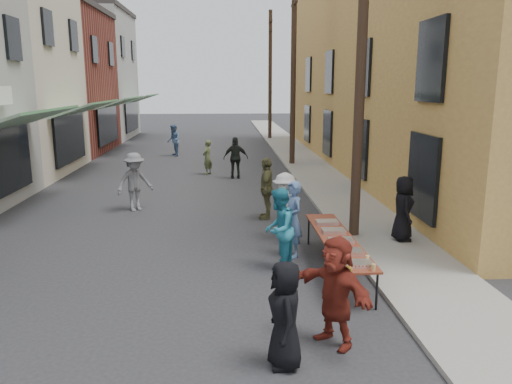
{
  "coord_description": "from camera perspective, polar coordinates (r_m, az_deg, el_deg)",
  "views": [
    {
      "loc": [
        0.94,
        -9.32,
        3.93
      ],
      "look_at": [
        1.72,
        2.81,
        1.3
      ],
      "focal_mm": 35.0,
      "sensor_mm": 36.0,
      "label": 1
    }
  ],
  "objects": [
    {
      "name": "guest_front_c",
      "position": [
        10.7,
        2.61,
        -4.27
      ],
      "size": [
        0.96,
        1.07,
        1.8
      ],
      "primitive_type": "imported",
      "rotation": [
        0.0,
        0.0,
        -1.96
      ],
      "color": "teal",
      "rests_on": "ground"
    },
    {
      "name": "ground",
      "position": [
        10.16,
        -8.87,
        -10.71
      ],
      "size": [
        120.0,
        120.0,
        0.0
      ],
      "primitive_type": "plane",
      "color": "#28282B",
      "rests_on": "ground"
    },
    {
      "name": "sidewalk",
      "position": [
        24.96,
        5.72,
        3.2
      ],
      "size": [
        2.2,
        60.0,
        0.1
      ],
      "primitive_type": "cube",
      "color": "gray",
      "rests_on": "ground"
    },
    {
      "name": "utility_pole_near",
      "position": [
        12.78,
        11.93,
        14.51
      ],
      "size": [
        0.26,
        0.26,
        9.0
      ],
      "primitive_type": "cylinder",
      "color": "#2D2116",
      "rests_on": "ground"
    },
    {
      "name": "serving_table",
      "position": [
        10.73,
        9.29,
        -5.41
      ],
      "size": [
        0.7,
        4.0,
        0.75
      ],
      "color": "maroon",
      "rests_on": "ground"
    },
    {
      "name": "condiment_jar_b",
      "position": [
        8.96,
        10.57,
        -8.53
      ],
      "size": [
        0.07,
        0.07,
        0.08
      ],
      "primitive_type": "cylinder",
      "color": "#A57F26",
      "rests_on": "serving_table"
    },
    {
      "name": "passerby_right",
      "position": [
        22.2,
        -5.58,
        3.97
      ],
      "size": [
        0.58,
        0.67,
        1.54
      ],
      "primitive_type": "imported",
      "rotation": [
        0.0,
        0.0,
        4.26
      ],
      "color": "#515D36",
      "rests_on": "ground"
    },
    {
      "name": "server",
      "position": [
        12.92,
        16.46,
        -1.8
      ],
      "size": [
        0.6,
        0.84,
        1.63
      ],
      "primitive_type": "imported",
      "rotation": [
        0.0,
        0.0,
        1.47
      ],
      "color": "black",
      "rests_on": "sidewalk"
    },
    {
      "name": "guest_front_d",
      "position": [
        12.8,
        3.32,
        -1.64
      ],
      "size": [
        0.74,
        1.17,
        1.74
      ],
      "primitive_type": "imported",
      "rotation": [
        0.0,
        0.0,
        -1.66
      ],
      "color": "silver",
      "rests_on": "ground"
    },
    {
      "name": "guest_front_e",
      "position": [
        14.75,
        1.22,
        0.42
      ],
      "size": [
        0.64,
        1.14,
        1.84
      ],
      "primitive_type": "imported",
      "rotation": [
        0.0,
        0.0,
        -1.75
      ],
      "color": "brown",
      "rests_on": "ground"
    },
    {
      "name": "passerby_mid",
      "position": [
        21.18,
        -2.33,
        3.92
      ],
      "size": [
        1.04,
        0.44,
        1.76
      ],
      "primitive_type": "imported",
      "rotation": [
        0.0,
        0.0,
        3.13
      ],
      "color": "black",
      "rests_on": "ground"
    },
    {
      "name": "building_ochre",
      "position": [
        25.46,
        20.45,
        13.87
      ],
      "size": [
        10.0,
        28.0,
        10.0
      ],
      "primitive_type": "cube",
      "color": "#B48140",
      "rests_on": "ground"
    },
    {
      "name": "cup_stack",
      "position": [
        9.01,
        13.27,
        -8.38
      ],
      "size": [
        0.08,
        0.08,
        0.12
      ],
      "primitive_type": "cylinder",
      "color": "tan",
      "rests_on": "serving_table"
    },
    {
      "name": "utility_pole_mid",
      "position": [
        24.56,
        4.28,
        13.5
      ],
      "size": [
        0.26,
        0.26,
        9.0
      ],
      "primitive_type": "cylinder",
      "color": "#2D2116",
      "rests_on": "ground"
    },
    {
      "name": "utility_pole_far",
      "position": [
        36.48,
        1.63,
        13.1
      ],
      "size": [
        0.26,
        0.26,
        9.0
      ],
      "primitive_type": "cylinder",
      "color": "#2D2116",
      "rests_on": "ground"
    },
    {
      "name": "condiment_jar_a",
      "position": [
        8.87,
        10.73,
        -8.76
      ],
      "size": [
        0.07,
        0.07,
        0.08
      ],
      "primitive_type": "cylinder",
      "color": "#A57F26",
      "rests_on": "serving_table"
    },
    {
      "name": "guest_front_a",
      "position": [
        7.19,
        3.33,
        -13.82
      ],
      "size": [
        0.55,
        0.8,
        1.56
      ],
      "primitive_type": "imported",
      "rotation": [
        0.0,
        0.0,
        -1.5
      ],
      "color": "black",
      "rests_on": "ground"
    },
    {
      "name": "guest_queue_back",
      "position": [
        7.8,
        9.08,
        -11.12
      ],
      "size": [
        1.32,
        1.61,
        1.72
      ],
      "primitive_type": "imported",
      "rotation": [
        0.0,
        0.0,
        -0.97
      ],
      "color": "maroon",
      "rests_on": "ground"
    },
    {
      "name": "catering_tray_foil_d",
      "position": [
        11.08,
        8.85,
        -4.41
      ],
      "size": [
        0.5,
        0.33,
        0.08
      ],
      "primitive_type": "cube",
      "color": "#B2B2B7",
      "rests_on": "serving_table"
    },
    {
      "name": "catering_tray_sausage",
      "position": [
        9.19,
        11.61,
        -8.03
      ],
      "size": [
        0.5,
        0.33,
        0.08
      ],
      "primitive_type": "cube",
      "color": "maroon",
      "rests_on": "serving_table"
    },
    {
      "name": "condiment_jar_c",
      "position": [
        9.05,
        10.42,
        -8.31
      ],
      "size": [
        0.07,
        0.07,
        0.08
      ],
      "primitive_type": "cylinder",
      "color": "#A57F26",
      "rests_on": "serving_table"
    },
    {
      "name": "guest_front_b",
      "position": [
        11.54,
        4.21,
        -3.11
      ],
      "size": [
        0.61,
        0.75,
        1.78
      ],
      "primitive_type": "imported",
      "rotation": [
        0.0,
        0.0,
        -1.25
      ],
      "color": "#5574A5",
      "rests_on": "ground"
    },
    {
      "name": "passerby_far",
      "position": [
        28.25,
        -9.4,
        5.85
      ],
      "size": [
        0.83,
        0.98,
        1.76
      ],
      "primitive_type": "imported",
      "rotation": [
        0.0,
        0.0,
        4.93
      ],
      "color": "#4F6D98",
      "rests_on": "ground"
    },
    {
      "name": "catering_tray_foil_b",
      "position": [
        9.78,
        10.62,
        -6.73
      ],
      "size": [
        0.5,
        0.33,
        0.08
      ],
      "primitive_type": "cube",
      "color": "#B2B2B7",
      "rests_on": "serving_table"
    },
    {
      "name": "catering_tray_buns",
      "position": [
        10.43,
        9.68,
        -5.5
      ],
      "size": [
        0.5,
        0.33,
        0.08
      ],
      "primitive_type": "cube",
      "color": "tan",
      "rests_on": "serving_table"
    },
    {
      "name": "passerby_left",
      "position": [
        16.16,
        -13.69,
        1.13
      ],
      "size": [
        1.37,
        1.25,
        1.85
      ],
      "primitive_type": "imported",
      "rotation": [
        0.0,
        0.0,
        0.62
      ],
      "color": "slate",
      "rests_on": "ground"
    },
    {
      "name": "catering_tray_buns_end",
      "position": [
        11.74,
        8.12,
        -3.44
      ],
      "size": [
        0.5,
        0.33,
        0.08
      ],
      "primitive_type": "cube",
      "color": "tan",
      "rests_on": "serving_table"
    }
  ]
}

